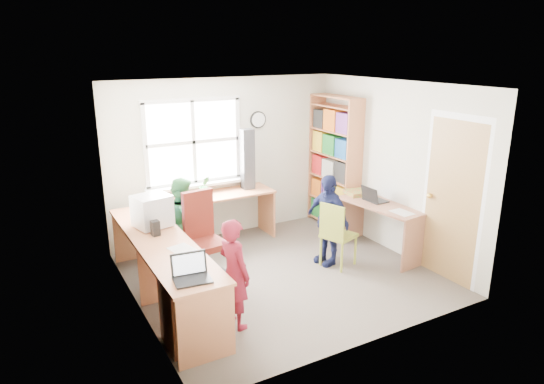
# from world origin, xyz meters

# --- Properties ---
(room) EXTENTS (3.64, 3.44, 2.44)m
(room) POSITION_xyz_m (0.01, 0.10, 1.22)
(room) COLOR #4D443C
(room) RESTS_ON ground
(l_desk) EXTENTS (2.38, 2.95, 0.75)m
(l_desk) POSITION_xyz_m (-1.31, -0.28, 0.46)
(l_desk) COLOR #D38154
(l_desk) RESTS_ON ground
(right_desk) EXTENTS (0.72, 1.32, 0.73)m
(right_desk) POSITION_xyz_m (1.59, -0.06, 0.53)
(right_desk) COLOR #A46C52
(right_desk) RESTS_ON ground
(bookshelf) EXTENTS (0.30, 1.02, 2.10)m
(bookshelf) POSITION_xyz_m (1.65, 1.19, 1.00)
(bookshelf) COLOR #D38154
(bookshelf) RESTS_ON ground
(swivel_chair) EXTENTS (0.57, 0.57, 1.11)m
(swivel_chair) POSITION_xyz_m (-0.87, 0.45, 0.48)
(swivel_chair) COLOR black
(swivel_chair) RESTS_ON ground
(wooden_chair) EXTENTS (0.49, 0.49, 0.89)m
(wooden_chair) POSITION_xyz_m (0.75, -0.12, 0.48)
(wooden_chair) COLOR #959E34
(wooden_chair) RESTS_ON ground
(crt_monitor) EXTENTS (0.47, 0.43, 0.39)m
(crt_monitor) POSITION_xyz_m (-1.46, 0.55, 0.95)
(crt_monitor) COLOR silver
(crt_monitor) RESTS_ON l_desk
(laptop_left) EXTENTS (0.37, 0.32, 0.23)m
(laptop_left) POSITION_xyz_m (-1.53, -0.96, 0.80)
(laptop_left) COLOR black
(laptop_left) RESTS_ON l_desk
(laptop_right) EXTENTS (0.28, 0.33, 0.22)m
(laptop_right) POSITION_xyz_m (1.54, 0.09, 0.78)
(laptop_right) COLOR black
(laptop_right) RESTS_ON right_desk
(speaker_a) EXTENTS (0.10, 0.10, 0.18)m
(speaker_a) POSITION_xyz_m (-1.51, 0.26, 0.84)
(speaker_a) COLOR black
(speaker_a) RESTS_ON l_desk
(speaker_b) EXTENTS (0.11, 0.11, 0.18)m
(speaker_b) POSITION_xyz_m (-1.50, 0.85, 0.84)
(speaker_b) COLOR black
(speaker_b) RESTS_ON l_desk
(cd_tower) EXTENTS (0.19, 0.17, 0.91)m
(cd_tower) POSITION_xyz_m (0.26, 1.48, 1.20)
(cd_tower) COLOR black
(cd_tower) RESTS_ON l_desk
(game_box) EXTENTS (0.35, 0.35, 0.06)m
(game_box) POSITION_xyz_m (1.55, 0.46, 0.76)
(game_box) COLOR red
(game_box) RESTS_ON right_desk
(paper_a) EXTENTS (0.30, 0.37, 0.00)m
(paper_a) POSITION_xyz_m (-1.38, -0.29, 0.75)
(paper_a) COLOR beige
(paper_a) RESTS_ON l_desk
(paper_b) EXTENTS (0.22, 0.30, 0.00)m
(paper_b) POSITION_xyz_m (1.56, -0.47, 0.73)
(paper_b) COLOR beige
(paper_b) RESTS_ON right_desk
(potted_plant) EXTENTS (0.17, 0.14, 0.29)m
(potted_plant) POSITION_xyz_m (-0.45, 1.44, 0.89)
(potted_plant) COLOR #2D7137
(potted_plant) RESTS_ON l_desk
(person_red) EXTENTS (0.37, 0.48, 1.18)m
(person_red) POSITION_xyz_m (-1.01, -0.77, 0.59)
(person_red) COLOR maroon
(person_red) RESTS_ON ground
(person_green) EXTENTS (0.59, 0.68, 1.21)m
(person_green) POSITION_xyz_m (-0.97, 0.90, 0.60)
(person_green) COLOR #317B3B
(person_green) RESTS_ON ground
(person_navy) EXTENTS (0.41, 0.76, 1.23)m
(person_navy) POSITION_xyz_m (0.73, 0.04, 0.62)
(person_navy) COLOR #141940
(person_navy) RESTS_ON ground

